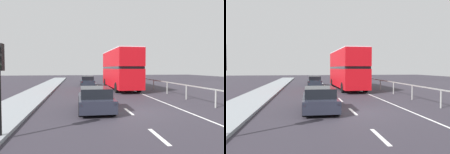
# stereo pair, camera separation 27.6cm
# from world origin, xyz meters

# --- Properties ---
(ground_plane) EXTENTS (73.53, 120.00, 0.10)m
(ground_plane) POSITION_xyz_m (0.00, 0.00, -0.05)
(ground_plane) COLOR #302C35
(near_sidewalk_kerb) EXTENTS (2.71, 80.00, 0.14)m
(near_sidewalk_kerb) POSITION_xyz_m (-6.53, 0.00, 0.07)
(near_sidewalk_kerb) COLOR gray
(near_sidewalk_kerb) RESTS_ON ground
(lane_paint_markings) EXTENTS (3.28, 46.00, 0.01)m
(lane_paint_markings) POSITION_xyz_m (1.97, 8.92, 0.00)
(lane_paint_markings) COLOR silver
(lane_paint_markings) RESTS_ON ground
(bridge_side_railing) EXTENTS (0.10, 42.00, 1.13)m
(bridge_side_railing) POSITION_xyz_m (5.41, 9.00, 0.91)
(bridge_side_railing) COLOR gray
(bridge_side_railing) RESTS_ON ground
(double_decker_bus_red) EXTENTS (2.69, 10.11, 4.38)m
(double_decker_bus_red) POSITION_xyz_m (2.03, 12.35, 2.34)
(double_decker_bus_red) COLOR red
(double_decker_bus_red) RESTS_ON ground
(hatchback_car_near) EXTENTS (1.91, 4.22, 1.32)m
(hatchback_car_near) POSITION_xyz_m (-1.79, 0.62, 0.64)
(hatchback_car_near) COLOR #232532
(hatchback_car_near) RESTS_ON ground
(sedan_car_ahead) EXTENTS (1.83, 4.39, 1.31)m
(sedan_car_ahead) POSITION_xyz_m (-1.39, 17.67, 0.63)
(sedan_car_ahead) COLOR #1C2632
(sedan_car_ahead) RESTS_ON ground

